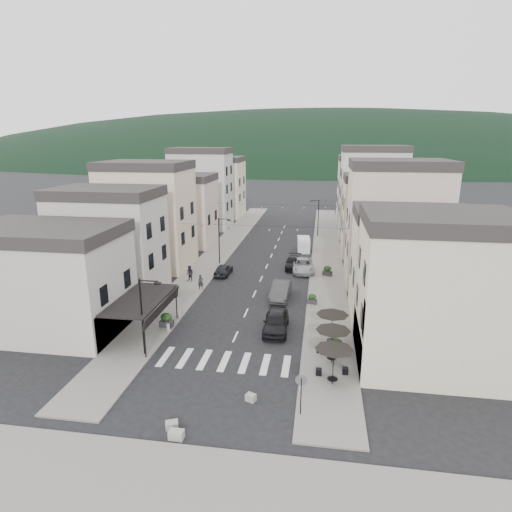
{
  "coord_description": "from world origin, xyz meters",
  "views": [
    {
      "loc": [
        6.52,
        -25.23,
        15.75
      ],
      "look_at": [
        -0.16,
        18.17,
        3.5
      ],
      "focal_mm": 30.0,
      "sensor_mm": 36.0,
      "label": 1
    }
  ],
  "objects_px": {
    "parked_car_d": "(294,263)",
    "parked_car_e": "(223,270)",
    "parked_car_b": "(281,290)",
    "pedestrian_b": "(190,274)",
    "pedestrian_a": "(201,282)",
    "parked_car_a": "(276,322)",
    "delivery_van": "(303,244)",
    "parked_car_c": "(303,265)"
  },
  "relations": [
    {
      "from": "pedestrian_a",
      "to": "delivery_van",
      "type": "bearing_deg",
      "value": 38.1
    },
    {
      "from": "parked_car_a",
      "to": "parked_car_d",
      "type": "height_order",
      "value": "parked_car_a"
    },
    {
      "from": "parked_car_a",
      "to": "pedestrian_b",
      "type": "relative_size",
      "value": 2.71
    },
    {
      "from": "parked_car_a",
      "to": "parked_car_e",
      "type": "distance_m",
      "value": 16.11
    },
    {
      "from": "parked_car_e",
      "to": "pedestrian_a",
      "type": "xyz_separation_m",
      "value": [
        -1.2,
        -5.5,
        0.25
      ]
    },
    {
      "from": "parked_car_c",
      "to": "pedestrian_b",
      "type": "distance_m",
      "value": 13.7
    },
    {
      "from": "parked_car_b",
      "to": "pedestrian_a",
      "type": "height_order",
      "value": "pedestrian_a"
    },
    {
      "from": "parked_car_b",
      "to": "pedestrian_a",
      "type": "relative_size",
      "value": 3.09
    },
    {
      "from": "parked_car_a",
      "to": "parked_car_c",
      "type": "relative_size",
      "value": 0.89
    },
    {
      "from": "delivery_van",
      "to": "parked_car_d",
      "type": "bearing_deg",
      "value": -100.01
    },
    {
      "from": "parked_car_c",
      "to": "delivery_van",
      "type": "xyz_separation_m",
      "value": [
        -0.39,
        10.0,
        0.22
      ]
    },
    {
      "from": "parked_car_c",
      "to": "parked_car_e",
      "type": "bearing_deg",
      "value": -169.05
    },
    {
      "from": "parked_car_d",
      "to": "parked_car_a",
      "type": "bearing_deg",
      "value": -91.1
    },
    {
      "from": "parked_car_a",
      "to": "parked_car_b",
      "type": "relative_size",
      "value": 1.0
    },
    {
      "from": "parked_car_d",
      "to": "pedestrian_a",
      "type": "distance_m",
      "value": 13.25
    },
    {
      "from": "pedestrian_a",
      "to": "pedestrian_b",
      "type": "relative_size",
      "value": 0.88
    },
    {
      "from": "parked_car_b",
      "to": "pedestrian_b",
      "type": "xyz_separation_m",
      "value": [
        -10.5,
        3.31,
        0.22
      ]
    },
    {
      "from": "parked_car_b",
      "to": "parked_car_d",
      "type": "relative_size",
      "value": 1.04
    },
    {
      "from": "parked_car_a",
      "to": "parked_car_c",
      "type": "xyz_separation_m",
      "value": [
        1.44,
        16.97,
        -0.07
      ]
    },
    {
      "from": "delivery_van",
      "to": "pedestrian_b",
      "type": "relative_size",
      "value": 2.38
    },
    {
      "from": "parked_car_d",
      "to": "parked_car_e",
      "type": "xyz_separation_m",
      "value": [
        -8.03,
        -4.0,
        -0.02
      ]
    },
    {
      "from": "pedestrian_b",
      "to": "parked_car_a",
      "type": "bearing_deg",
      "value": -25.17
    },
    {
      "from": "parked_car_b",
      "to": "pedestrian_b",
      "type": "distance_m",
      "value": 11.01
    },
    {
      "from": "parked_car_a",
      "to": "parked_car_b",
      "type": "xyz_separation_m",
      "value": [
        -0.36,
        7.64,
        -0.03
      ]
    },
    {
      "from": "delivery_van",
      "to": "pedestrian_a",
      "type": "height_order",
      "value": "delivery_van"
    },
    {
      "from": "parked_car_b",
      "to": "parked_car_d",
      "type": "height_order",
      "value": "parked_car_b"
    },
    {
      "from": "parked_car_b",
      "to": "pedestrian_a",
      "type": "bearing_deg",
      "value": 175.81
    },
    {
      "from": "parked_car_c",
      "to": "parked_car_d",
      "type": "height_order",
      "value": "parked_car_c"
    },
    {
      "from": "parked_car_d",
      "to": "pedestrian_a",
      "type": "height_order",
      "value": "pedestrian_a"
    },
    {
      "from": "parked_car_b",
      "to": "delivery_van",
      "type": "bearing_deg",
      "value": 88.14
    },
    {
      "from": "pedestrian_b",
      "to": "parked_car_c",
      "type": "bearing_deg",
      "value": 46.18
    },
    {
      "from": "parked_car_e",
      "to": "parked_car_b",
      "type": "bearing_deg",
      "value": 140.96
    },
    {
      "from": "parked_car_b",
      "to": "parked_car_e",
      "type": "bearing_deg",
      "value": 141.1
    },
    {
      "from": "parked_car_a",
      "to": "delivery_van",
      "type": "bearing_deg",
      "value": 86.34
    },
    {
      "from": "parked_car_c",
      "to": "pedestrian_b",
      "type": "relative_size",
      "value": 3.04
    },
    {
      "from": "parked_car_d",
      "to": "pedestrian_b",
      "type": "xyz_separation_m",
      "value": [
        -11.13,
        -7.18,
        0.34
      ]
    },
    {
      "from": "parked_car_c",
      "to": "parked_car_d",
      "type": "bearing_deg",
      "value": 129.12
    },
    {
      "from": "parked_car_e",
      "to": "pedestrian_b",
      "type": "relative_size",
      "value": 2.16
    },
    {
      "from": "parked_car_d",
      "to": "parked_car_b",
      "type": "bearing_deg",
      "value": -93.67
    },
    {
      "from": "pedestrian_a",
      "to": "pedestrian_b",
      "type": "distance_m",
      "value": 3.0
    },
    {
      "from": "parked_car_e",
      "to": "parked_car_a",
      "type": "bearing_deg",
      "value": 120.94
    },
    {
      "from": "parked_car_b",
      "to": "parked_car_c",
      "type": "bearing_deg",
      "value": 81.38
    }
  ]
}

